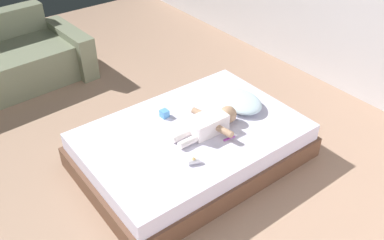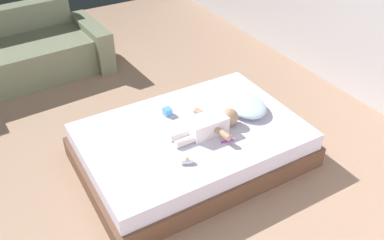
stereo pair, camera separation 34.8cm
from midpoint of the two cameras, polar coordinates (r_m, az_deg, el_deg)
The scene contains 7 objects.
ground_plane at distance 3.55m, azimuth -14.98°, elevation -10.19°, with size 8.00×8.00×0.00m, color tan.
bed at distance 3.65m, azimuth -2.73°, elevation -3.64°, with size 1.31×1.93×0.35m.
pillow at distance 3.81m, azimuth 3.97°, elevation 2.54°, with size 0.47×0.35×0.11m.
baby at distance 3.49m, azimuth -0.25°, elevation -0.52°, with size 0.49×0.63×0.15m.
toothbrush at distance 3.43m, azimuth 2.47°, elevation -2.56°, with size 0.03×0.13×0.02m.
toy_block at distance 3.69m, azimuth -6.54°, elevation 0.80°, with size 0.07×0.07×0.07m.
baby_bottle at distance 3.18m, azimuth -2.90°, elevation -5.81°, with size 0.07×0.10×0.07m.
Camera 1 is at (2.33, -0.87, 2.49)m, focal length 38.57 mm.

